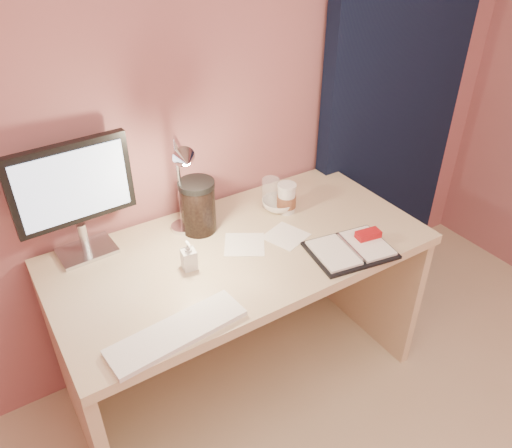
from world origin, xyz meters
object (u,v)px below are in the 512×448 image
desk (233,283)px  bowl (279,204)px  coffee_cup (286,199)px  clear_cup (271,193)px  lotion_bottle (189,255)px  desk_lamp (196,180)px  dark_jar (198,209)px  planner (352,248)px  product_box (203,195)px  monitor (73,191)px  keyboard (177,332)px

desk → bowl: (0.27, 0.07, 0.25)m
coffee_cup → clear_cup: 0.08m
lotion_bottle → clear_cup: bearing=22.4°
desk_lamp → dark_jar: bearing=80.2°
planner → coffee_cup: (-0.05, 0.35, 0.05)m
product_box → desk_lamp: 0.29m
planner → bowl: planner is taller
planner → dark_jar: (-0.41, 0.43, 0.08)m
bowl → desk_lamp: (-0.38, -0.02, 0.24)m
monitor → bowl: (0.77, -0.13, -0.24)m
bowl → desk_lamp: size_ratio=0.34×
dark_jar → monitor: bearing=168.3°
desk → product_box: product_box is taller
monitor → product_box: monitor is taller
coffee_cup → monitor: bearing=168.5°
desk → bowl: size_ratio=9.96×
coffee_cup → lotion_bottle: size_ratio=1.15×
monitor → lotion_bottle: monitor is taller
planner → lotion_bottle: bearing=166.6°
monitor → coffee_cup: size_ratio=3.44×
product_box → desk_lamp: size_ratio=0.32×
clear_cup → monitor: bearing=173.2°
coffee_cup → desk_lamp: 0.44m
planner → coffee_cup: coffee_cup is taller
bowl → desk_lamp: 0.45m
desk → planner: bearing=-42.9°
monitor → dark_jar: 0.46m
clear_cup → bowl: size_ratio=0.90×
planner → product_box: size_ratio=2.47×
planner → bowl: size_ratio=2.34×
clear_cup → product_box: product_box is taller
monitor → bowl: size_ratio=3.11×
lotion_bottle → keyboard: bearing=-122.7°
planner → bowl: bearing=108.4°
keyboard → product_box: size_ratio=3.22×
clear_cup → product_box: (-0.25, 0.13, 0.00)m
desk_lamp → bowl: bearing=16.5°
bowl → lotion_bottle: size_ratio=1.27×
coffee_cup → desk_lamp: (-0.39, 0.01, 0.20)m
bowl → product_box: size_ratio=1.05×
keyboard → planner: planner is taller
bowl → lotion_bottle: bearing=-162.3°
planner → product_box: (-0.33, 0.55, 0.06)m
desk_lamp → planner: bearing=-26.5°
bowl → planner: bearing=-80.8°
coffee_cup → dark_jar: (-0.36, 0.07, 0.04)m
clear_cup → keyboard: bearing=-144.3°
clear_cup → lotion_bottle: (-0.47, -0.19, -0.01)m
clear_cup → desk: bearing=-156.3°
coffee_cup → product_box: product_box is taller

